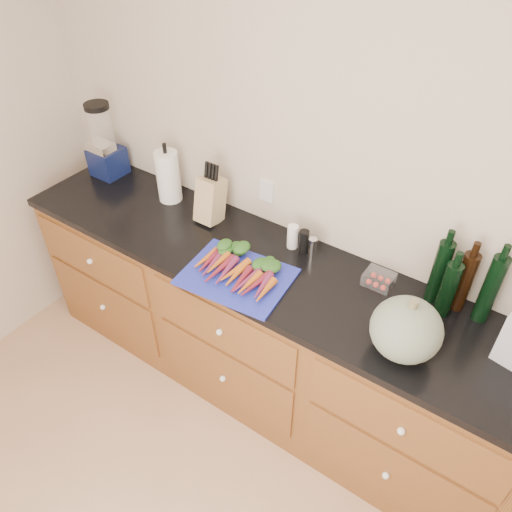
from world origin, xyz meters
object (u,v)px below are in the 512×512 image
Objects in this scene: blender_appliance at (104,145)px; paper_towel at (168,176)px; squash at (406,329)px; carrots at (241,268)px; tomato_box at (379,279)px; knife_block at (210,200)px; cutting_board at (237,276)px.

paper_towel is (0.49, 0.00, -0.05)m from blender_appliance.
squash is 2.00m from blender_appliance.
squash is at bearing -0.68° from carrots.
squash is 0.40m from tomato_box.
blender_appliance reaches higher than squash.
paper_towel reaches higher than tomato_box.
paper_towel is 1.21× the size of knife_block.
squash reaches higher than carrots.
paper_towel is at bearing -179.54° from tomato_box.
carrots is 3.12× the size of tomato_box.
tomato_box is (1.25, 0.01, -0.11)m from paper_towel.
blender_appliance is at bearing 178.74° from knife_block.
cutting_board is at bearing -178.38° from squash.
knife_block is (-0.39, 0.30, 0.11)m from cutting_board.
carrots is 1.72× the size of knife_block.
blender_appliance is at bearing -179.59° from tomato_box.
tomato_box is at bearing 0.46° from paper_towel.
paper_towel reaches higher than cutting_board.
paper_towel is 2.21× the size of tomato_box.
knife_block reaches higher than tomato_box.
paper_towel is (-0.70, 0.29, 0.11)m from carrots.
cutting_board is 0.50m from knife_block.
knife_block is at bearing -1.26° from blender_appliance.
squash is 1.21m from knife_block.
blender_appliance is (-1.19, 0.29, 0.16)m from carrots.
paper_towel reaches higher than carrots.
paper_towel is at bearing 168.66° from squash.
cutting_board is at bearing -149.31° from tomato_box.
knife_block reaches higher than carrots.
blender_appliance is at bearing 166.45° from carrots.
cutting_board is 0.65m from tomato_box.
knife_block is at bearing 145.31° from carrots.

